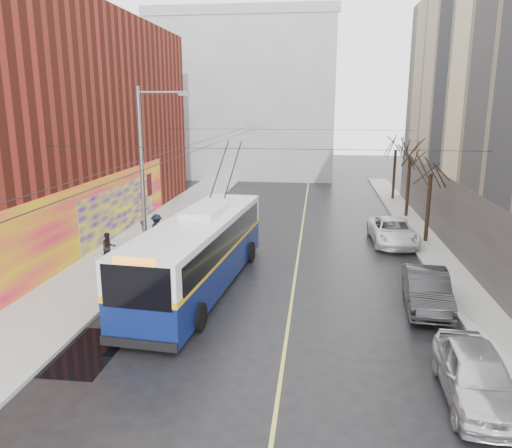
# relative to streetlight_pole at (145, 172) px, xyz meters

# --- Properties ---
(ground) EXTENTS (140.00, 140.00, 0.00)m
(ground) POSITION_rel_streetlight_pole_xyz_m (6.14, -10.00, -4.85)
(ground) COLOR black
(ground) RESTS_ON ground
(sidewalk_left) EXTENTS (4.00, 60.00, 0.15)m
(sidewalk_left) POSITION_rel_streetlight_pole_xyz_m (-1.86, 2.00, -4.77)
(sidewalk_left) COLOR gray
(sidewalk_left) RESTS_ON ground
(sidewalk_right) EXTENTS (2.00, 60.00, 0.15)m
(sidewalk_right) POSITION_rel_streetlight_pole_xyz_m (15.14, 2.00, -4.77)
(sidewalk_right) COLOR gray
(sidewalk_right) RESTS_ON ground
(lane_line) EXTENTS (0.12, 50.00, 0.01)m
(lane_line) POSITION_rel_streetlight_pole_xyz_m (7.64, 4.00, -4.84)
(lane_line) COLOR #BFB74C
(lane_line) RESTS_ON ground
(building_left) EXTENTS (12.11, 36.00, 14.00)m
(building_left) POSITION_rel_streetlight_pole_xyz_m (-9.85, 3.99, 2.14)
(building_left) COLOR #5D1D12
(building_left) RESTS_ON ground
(building_far) EXTENTS (20.50, 12.10, 18.00)m
(building_far) POSITION_rel_streetlight_pole_xyz_m (0.14, 34.99, 4.17)
(building_far) COLOR gray
(building_far) RESTS_ON ground
(streetlight_pole) EXTENTS (2.65, 0.60, 9.00)m
(streetlight_pole) POSITION_rel_streetlight_pole_xyz_m (0.00, 0.00, 0.00)
(streetlight_pole) COLOR slate
(streetlight_pole) RESTS_ON ground
(catenary_wires) EXTENTS (18.00, 60.00, 0.22)m
(catenary_wires) POSITION_rel_streetlight_pole_xyz_m (3.60, 4.77, 1.40)
(catenary_wires) COLOR black
(tree_near) EXTENTS (3.20, 3.20, 6.40)m
(tree_near) POSITION_rel_streetlight_pole_xyz_m (15.14, 6.00, 0.13)
(tree_near) COLOR black
(tree_near) RESTS_ON ground
(tree_mid) EXTENTS (3.20, 3.20, 6.68)m
(tree_mid) POSITION_rel_streetlight_pole_xyz_m (15.14, 13.00, 0.41)
(tree_mid) COLOR black
(tree_mid) RESTS_ON ground
(tree_far) EXTENTS (3.20, 3.20, 6.57)m
(tree_far) POSITION_rel_streetlight_pole_xyz_m (15.14, 20.00, 0.30)
(tree_far) COLOR black
(tree_far) RESTS_ON ground
(puddle) EXTENTS (2.38, 3.55, 0.01)m
(puddle) POSITION_rel_streetlight_pole_xyz_m (0.84, -9.47, -4.84)
(puddle) COLOR black
(puddle) RESTS_ON ground
(pigeons_flying) EXTENTS (2.21, 2.86, 0.27)m
(pigeons_flying) POSITION_rel_streetlight_pole_xyz_m (3.54, 0.49, 2.23)
(pigeons_flying) COLOR slate
(trolleybus) EXTENTS (3.92, 13.21, 6.19)m
(trolleybus) POSITION_rel_streetlight_pole_xyz_m (3.40, -2.99, -3.13)
(trolleybus) COLOR #091549
(trolleybus) RESTS_ON ground
(parked_car_a) EXTENTS (2.00, 4.63, 1.56)m
(parked_car_a) POSITION_rel_streetlight_pole_xyz_m (13.14, -10.78, -4.07)
(parked_car_a) COLOR #BCBDC1
(parked_car_a) RESTS_ON ground
(parked_car_b) EXTENTS (2.01, 4.81, 1.55)m
(parked_car_b) POSITION_rel_streetlight_pole_xyz_m (13.14, -4.14, -4.07)
(parked_car_b) COLOR black
(parked_car_b) RESTS_ON ground
(parked_car_c) EXTENTS (2.71, 5.49, 1.50)m
(parked_car_c) POSITION_rel_streetlight_pole_xyz_m (13.14, 5.67, -4.10)
(parked_car_c) COLOR white
(parked_car_c) RESTS_ON ground
(following_car) EXTENTS (2.01, 4.55, 1.52)m
(following_car) POSITION_rel_streetlight_pole_xyz_m (2.89, 11.93, -4.09)
(following_car) COLOR #ABACB0
(following_car) RESTS_ON ground
(pedestrian_a) EXTENTS (0.53, 0.75, 1.93)m
(pedestrian_a) POSITION_rel_streetlight_pole_xyz_m (-0.61, 1.22, -3.73)
(pedestrian_a) COLOR black
(pedestrian_a) RESTS_ON sidewalk_left
(pedestrian_b) EXTENTS (0.98, 0.98, 1.61)m
(pedestrian_b) POSITION_rel_streetlight_pole_xyz_m (-1.99, -0.47, -3.89)
(pedestrian_b) COLOR black
(pedestrian_b) RESTS_ON sidewalk_left
(pedestrian_c) EXTENTS (1.32, 1.32, 1.83)m
(pedestrian_c) POSITION_rel_streetlight_pole_xyz_m (-0.58, 3.11, -3.78)
(pedestrian_c) COLOR black
(pedestrian_c) RESTS_ON sidewalk_left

